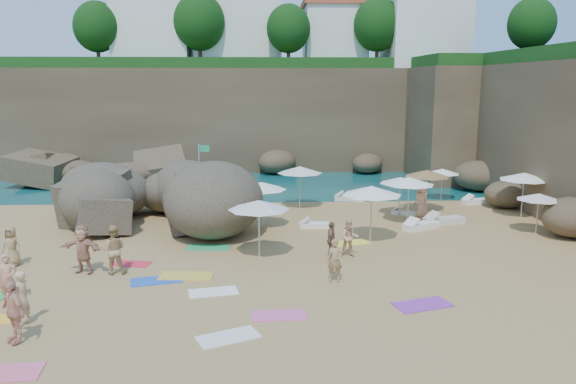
{
  "coord_description": "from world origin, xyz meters",
  "views": [
    {
      "loc": [
        0.78,
        -22.23,
        6.98
      ],
      "look_at": [
        2.0,
        3.0,
        2.0
      ],
      "focal_mm": 35.0,
      "sensor_mm": 36.0,
      "label": 1
    }
  ],
  "objects_px": {
    "parasol_2": "(442,171)",
    "person_stand_0": "(8,278)",
    "rock_outcrop": "(151,222)",
    "parasol_1": "(300,170)",
    "flag_pole": "(201,165)",
    "parasol_0": "(262,186)",
    "person_stand_1": "(114,250)",
    "person_stand_2": "(228,186)",
    "person_stand_4": "(422,201)",
    "person_stand_3": "(331,240)",
    "person_stand_5": "(184,194)",
    "lounger_0": "(316,225)",
    "person_stand_6": "(21,298)"
  },
  "relations": [
    {
      "from": "parasol_2",
      "to": "person_stand_0",
      "type": "height_order",
      "value": "parasol_2"
    },
    {
      "from": "rock_outcrop",
      "to": "parasol_1",
      "type": "xyz_separation_m",
      "value": [
        7.76,
        2.76,
        2.18
      ]
    },
    {
      "from": "parasol_1",
      "to": "parasol_2",
      "type": "bearing_deg",
      "value": 12.04
    },
    {
      "from": "rock_outcrop",
      "to": "flag_pole",
      "type": "relative_size",
      "value": 2.48
    },
    {
      "from": "parasol_0",
      "to": "person_stand_1",
      "type": "height_order",
      "value": "parasol_0"
    },
    {
      "from": "parasol_1",
      "to": "person_stand_2",
      "type": "height_order",
      "value": "parasol_1"
    },
    {
      "from": "person_stand_0",
      "to": "person_stand_2",
      "type": "height_order",
      "value": "person_stand_2"
    },
    {
      "from": "parasol_1",
      "to": "person_stand_4",
      "type": "height_order",
      "value": "parasol_1"
    },
    {
      "from": "person_stand_3",
      "to": "person_stand_5",
      "type": "height_order",
      "value": "person_stand_5"
    },
    {
      "from": "rock_outcrop",
      "to": "parasol_1",
      "type": "height_order",
      "value": "parasol_1"
    },
    {
      "from": "rock_outcrop",
      "to": "parasol_0",
      "type": "distance_m",
      "value": 6.18
    },
    {
      "from": "lounger_0",
      "to": "person_stand_2",
      "type": "distance_m",
      "value": 8.17
    },
    {
      "from": "parasol_1",
      "to": "person_stand_6",
      "type": "distance_m",
      "value": 17.59
    },
    {
      "from": "rock_outcrop",
      "to": "lounger_0",
      "type": "xyz_separation_m",
      "value": [
        8.26,
        -1.56,
        0.12
      ]
    },
    {
      "from": "person_stand_1",
      "to": "person_stand_5",
      "type": "height_order",
      "value": "person_stand_1"
    },
    {
      "from": "person_stand_1",
      "to": "person_stand_5",
      "type": "bearing_deg",
      "value": -100.32
    },
    {
      "from": "person_stand_3",
      "to": "parasol_2",
      "type": "bearing_deg",
      "value": -21.34
    },
    {
      "from": "rock_outcrop",
      "to": "person_stand_4",
      "type": "xyz_separation_m",
      "value": [
        13.91,
        0.11,
        0.93
      ]
    },
    {
      "from": "person_stand_6",
      "to": "person_stand_4",
      "type": "bearing_deg",
      "value": 147.61
    },
    {
      "from": "parasol_1",
      "to": "lounger_0",
      "type": "relative_size",
      "value": 1.58
    },
    {
      "from": "parasol_0",
      "to": "parasol_2",
      "type": "bearing_deg",
      "value": 29.49
    },
    {
      "from": "rock_outcrop",
      "to": "lounger_0",
      "type": "height_order",
      "value": "rock_outcrop"
    },
    {
      "from": "parasol_0",
      "to": "person_stand_6",
      "type": "bearing_deg",
      "value": -123.07
    },
    {
      "from": "parasol_1",
      "to": "person_stand_1",
      "type": "height_order",
      "value": "parasol_1"
    },
    {
      "from": "rock_outcrop",
      "to": "person_stand_4",
      "type": "bearing_deg",
      "value": 0.47
    },
    {
      "from": "person_stand_0",
      "to": "person_stand_5",
      "type": "xyz_separation_m",
      "value": [
        3.77,
        13.66,
        -0.01
      ]
    },
    {
      "from": "person_stand_3",
      "to": "person_stand_4",
      "type": "height_order",
      "value": "person_stand_4"
    },
    {
      "from": "lounger_0",
      "to": "person_stand_6",
      "type": "relative_size",
      "value": 0.97
    },
    {
      "from": "person_stand_2",
      "to": "person_stand_6",
      "type": "distance_m",
      "value": 18.05
    },
    {
      "from": "flag_pole",
      "to": "person_stand_1",
      "type": "distance_m",
      "value": 12.8
    },
    {
      "from": "person_stand_1",
      "to": "person_stand_4",
      "type": "distance_m",
      "value": 15.87
    },
    {
      "from": "person_stand_3",
      "to": "person_stand_4",
      "type": "bearing_deg",
      "value": -25.59
    },
    {
      "from": "flag_pole",
      "to": "person_stand_3",
      "type": "distance_m",
      "value": 12.86
    },
    {
      "from": "flag_pole",
      "to": "parasol_2",
      "type": "distance_m",
      "value": 14.31
    },
    {
      "from": "flag_pole",
      "to": "person_stand_6",
      "type": "xyz_separation_m",
      "value": [
        -3.47,
        -16.99,
        -1.37
      ]
    },
    {
      "from": "lounger_0",
      "to": "person_stand_3",
      "type": "relative_size",
      "value": 1.05
    },
    {
      "from": "parasol_2",
      "to": "person_stand_3",
      "type": "distance_m",
      "value": 13.62
    },
    {
      "from": "rock_outcrop",
      "to": "parasol_1",
      "type": "bearing_deg",
      "value": 19.58
    },
    {
      "from": "parasol_0",
      "to": "person_stand_3",
      "type": "relative_size",
      "value": 1.58
    },
    {
      "from": "parasol_0",
      "to": "person_stand_2",
      "type": "bearing_deg",
      "value": 106.85
    },
    {
      "from": "rock_outcrop",
      "to": "lounger_0",
      "type": "distance_m",
      "value": 8.4
    },
    {
      "from": "person_stand_0",
      "to": "person_stand_1",
      "type": "bearing_deg",
      "value": 36.5
    },
    {
      "from": "person_stand_2",
      "to": "parasol_0",
      "type": "bearing_deg",
      "value": 123.34
    },
    {
      "from": "person_stand_1",
      "to": "person_stand_5",
      "type": "xyz_separation_m",
      "value": [
        1.08,
        11.07,
        -0.14
      ]
    },
    {
      "from": "parasol_0",
      "to": "person_stand_4",
      "type": "bearing_deg",
      "value": 10.98
    },
    {
      "from": "rock_outcrop",
      "to": "parasol_0",
      "type": "relative_size",
      "value": 3.55
    },
    {
      "from": "rock_outcrop",
      "to": "parasol_1",
      "type": "distance_m",
      "value": 8.52
    },
    {
      "from": "person_stand_0",
      "to": "person_stand_2",
      "type": "bearing_deg",
      "value": 61.1
    },
    {
      "from": "parasol_2",
      "to": "person_stand_5",
      "type": "distance_m",
      "value": 15.25
    },
    {
      "from": "parasol_2",
      "to": "person_stand_1",
      "type": "bearing_deg",
      "value": -142.56
    }
  ]
}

